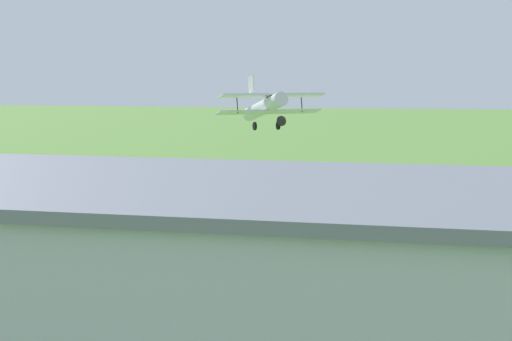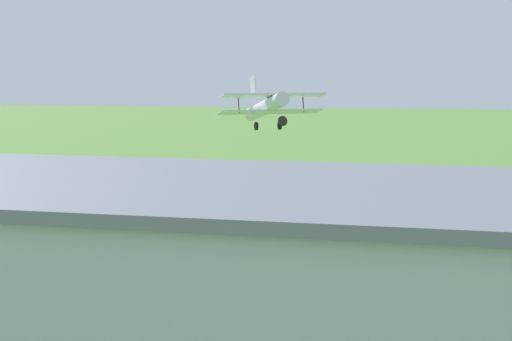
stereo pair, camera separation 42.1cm
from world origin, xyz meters
name	(u,v)px [view 2 (the right image)]	position (x,y,z in m)	size (l,w,h in m)	color
ground_plane	(348,217)	(0.00, 0.00, 0.00)	(400.00, 400.00, 0.00)	#568438
hangar	(191,306)	(0.17, 40.06, 3.92)	(39.67, 13.64, 7.81)	#B7BCC6
biplane	(267,106)	(6.07, 1.43, 8.51)	(7.94, 7.80, 4.16)	silver
person_near_hangar_door	(25,266)	(14.38, 24.13, 0.84)	(0.40, 0.40, 1.69)	beige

